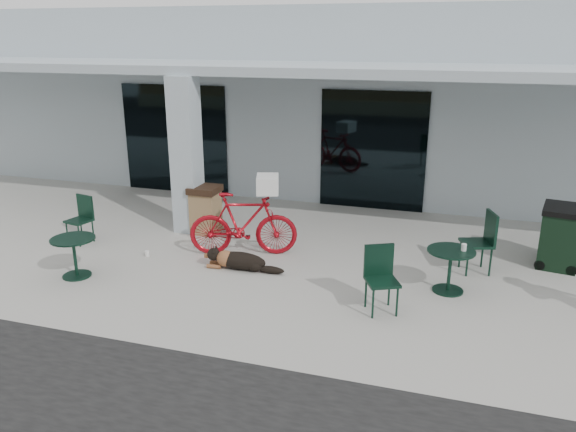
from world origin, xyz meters
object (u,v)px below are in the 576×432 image
(bicycle, at_px, (243,224))
(trash_receptacle, at_px, (206,210))
(cafe_chair_near, at_px, (79,220))
(wheeled_bin, at_px, (560,236))
(dog, at_px, (240,260))
(cafe_table_near, at_px, (75,257))
(cafe_chair_far_a, at_px, (382,281))
(cafe_table_far, at_px, (449,271))
(cafe_chair_far_b, at_px, (477,242))

(bicycle, height_order, trash_receptacle, bicycle)
(cafe_chair_near, xyz_separation_m, wheeled_bin, (8.69, 1.53, 0.07))
(dog, relative_size, cafe_table_near, 1.47)
(trash_receptacle, bearing_deg, cafe_chair_far_a, -31.56)
(cafe_table_far, bearing_deg, bicycle, 172.12)
(wheeled_bin, bearing_deg, dog, -150.27)
(cafe_chair_near, xyz_separation_m, trash_receptacle, (2.08, 1.27, 0.03))
(bicycle, xyz_separation_m, cafe_chair_far_b, (4.05, 0.43, -0.06))
(cafe_table_near, distance_m, wheeled_bin, 8.28)
(bicycle, relative_size, cafe_table_far, 2.65)
(cafe_table_near, xyz_separation_m, wheeled_bin, (7.74, 2.92, 0.19))
(cafe_table_near, relative_size, cafe_chair_far_b, 0.68)
(wheeled_bin, bearing_deg, cafe_table_far, -126.51)
(cafe_chair_far_b, bearing_deg, bicycle, -102.39)
(cafe_table_near, xyz_separation_m, cafe_chair_far_b, (6.35, 2.19, 0.19))
(cafe_table_near, height_order, wheeled_bin, wheeled_bin)
(cafe_chair_near, relative_size, cafe_chair_far_a, 0.94)
(cafe_table_near, height_order, cafe_chair_near, cafe_chair_near)
(cafe_table_far, distance_m, wheeled_bin, 2.44)
(dog, relative_size, cafe_chair_far_a, 1.09)
(dog, distance_m, cafe_table_far, 3.46)
(cafe_table_far, distance_m, trash_receptacle, 5.03)
(cafe_table_near, distance_m, cafe_table_far, 6.09)
(cafe_chair_near, bearing_deg, trash_receptacle, 44.19)
(cafe_chair_near, height_order, cafe_table_far, cafe_chair_near)
(cafe_table_near, distance_m, trash_receptacle, 2.89)
(dog, distance_m, cafe_chair_far_b, 4.01)
(cafe_table_near, bearing_deg, trash_receptacle, 66.98)
(cafe_chair_far_b, xyz_separation_m, trash_receptacle, (-5.22, 0.47, -0.04))
(bicycle, bearing_deg, cafe_chair_far_b, -101.75)
(dog, distance_m, cafe_table_near, 2.74)
(bicycle, height_order, cafe_chair_far_a, bicycle)
(bicycle, distance_m, cafe_chair_far_b, 4.07)
(cafe_chair_far_a, height_order, cafe_chair_far_b, cafe_chair_far_b)
(trash_receptacle, bearing_deg, cafe_chair_far_b, -5.16)
(trash_receptacle, height_order, wheeled_bin, wheeled_bin)
(bicycle, xyz_separation_m, wheeled_bin, (5.43, 1.16, -0.06))
(cafe_table_far, bearing_deg, cafe_chair_near, 178.90)
(cafe_chair_far_b, height_order, trash_receptacle, cafe_chair_far_b)
(cafe_chair_far_a, bearing_deg, cafe_chair_near, 143.26)
(cafe_table_near, relative_size, cafe_chair_far_a, 0.74)
(cafe_table_near, height_order, cafe_chair_far_a, cafe_chair_far_a)
(bicycle, xyz_separation_m, cafe_chair_near, (-3.26, -0.37, -0.13))
(trash_receptacle, bearing_deg, cafe_table_near, -113.02)
(cafe_chair_near, distance_m, wheeled_bin, 8.83)
(bicycle, bearing_deg, trash_receptacle, 34.87)
(cafe_chair_far_a, distance_m, trash_receptacle, 4.60)
(bicycle, distance_m, dog, 0.81)
(cafe_table_near, bearing_deg, cafe_chair_near, 124.39)
(trash_receptacle, bearing_deg, wheeled_bin, 2.25)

